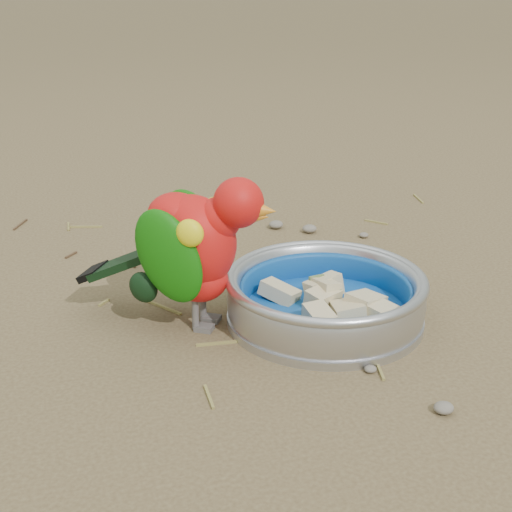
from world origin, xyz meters
name	(u,v)px	position (x,y,z in m)	size (l,w,h in m)	color
ground	(291,303)	(0.00, 0.00, 0.00)	(60.00, 60.00, 0.00)	brown
food_bowl	(325,315)	(0.02, -0.06, 0.01)	(0.24, 0.24, 0.02)	#B2B2BA
bowl_wall	(326,293)	(0.02, -0.06, 0.04)	(0.24, 0.24, 0.04)	#B2B2BA
fruit_wedges	(325,298)	(0.02, -0.06, 0.03)	(0.14, 0.14, 0.03)	#D1BC8D
lory_parrot	(194,255)	(-0.13, -0.02, 0.09)	(0.11, 0.22, 0.18)	red
ground_debris	(302,278)	(0.04, 0.07, 0.00)	(0.90, 0.80, 0.01)	olive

